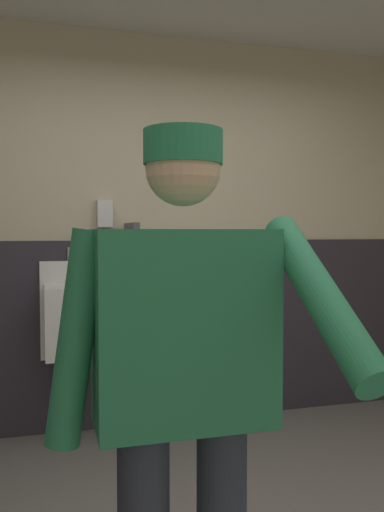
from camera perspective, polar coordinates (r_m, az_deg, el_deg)
The scene contains 7 objects.
wall_back at distance 3.70m, azimuth -4.17°, elevation 2.74°, with size 4.98×0.12×2.69m, color beige.
wainscot_band_back at distance 3.70m, azimuth -3.90°, elevation -8.27°, with size 4.38×0.03×1.28m, color #2D2833.
urinal_left at distance 3.46m, azimuth -12.94°, elevation -6.81°, with size 0.40×0.34×1.24m.
urinal_middle at distance 3.57m, azimuth -0.75°, elevation -6.44°, with size 0.40×0.34×1.24m.
privacy_divider_panel at distance 3.40m, azimuth -6.57°, elevation -3.98°, with size 0.04×0.40×0.90m, color #4C4C51.
person at distance 1.44m, azimuth -0.87°, elevation -13.46°, with size 0.69×0.60×1.61m.
soap_dispenser at distance 3.55m, azimuth -9.51°, elevation 4.58°, with size 0.10×0.07×0.18m, color silver.
Camera 1 is at (-0.74, -1.73, 1.35)m, focal length 36.63 mm.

